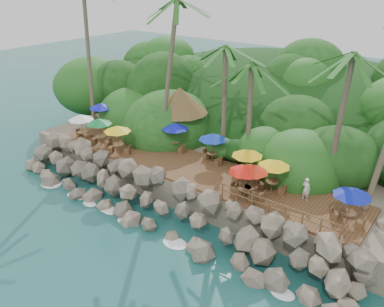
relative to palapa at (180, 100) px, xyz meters
The scene contains 12 objects.
ground 12.26m from the palapa, 66.72° to the right, with size 140.00×140.00×0.00m, color #19514F.
land_base 8.81m from the palapa, 54.89° to the left, with size 32.00×25.20×2.10m, color gray.
jungle_hill 15.36m from the palapa, 72.54° to the left, with size 44.80×28.00×15.40m, color #143811.
seawall 10.13m from the palapa, 61.69° to the right, with size 29.00×4.00×2.30m, color gray, non-canonical shape.
terrace 6.82m from the palapa, 42.60° to the right, with size 26.00×5.00×0.20m, color brown.
jungle_foliage 8.80m from the palapa, 49.91° to the left, with size 44.00×16.00×12.00m, color #143811, non-canonical shape.
foam_line 12.00m from the palapa, 66.08° to the right, with size 25.20×0.80×0.06m.
palms 8.76m from the palapa, 11.82° to the right, with size 32.63×6.92×13.71m.
palapa is the anchor object (origin of this frame).
dining_clusters 5.78m from the palapa, 47.85° to the right, with size 25.78×5.39×2.37m.
railing 14.18m from the palapa, 26.87° to the right, with size 8.30×0.10×1.00m.
waiter 13.69m from the palapa, 14.39° to the right, with size 0.58×0.38×1.59m, color silver.
Camera 1 is at (16.45, -15.71, 15.89)m, focal length 37.58 mm.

